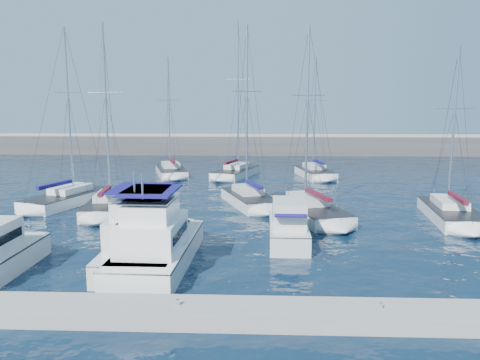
{
  "coord_description": "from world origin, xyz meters",
  "views": [
    {
      "loc": [
        3.2,
        -28.45,
        8.52
      ],
      "look_at": [
        1.81,
        5.4,
        3.0
      ],
      "focal_mm": 35.0,
      "sensor_mm": 36.0,
      "label": 1
    }
  ],
  "objects_px": {
    "motor_yacht_port_inner": "(147,242)",
    "sailboat_mid_c": "(249,199)",
    "sailboat_mid_e": "(451,213)",
    "sailboat_mid_d": "(309,210)",
    "motor_yacht_stbd_inner": "(156,246)",
    "sailboat_back_b": "(236,172)",
    "sailboat_back_c": "(315,173)",
    "motor_yacht_stbd_outer": "(288,228)",
    "sailboat_mid_b": "(109,206)",
    "sailboat_mid_a": "(68,198)",
    "sailboat_back_a": "(171,171)"
  },
  "relations": [
    {
      "from": "motor_yacht_stbd_outer",
      "to": "sailboat_back_c",
      "type": "xyz_separation_m",
      "value": [
        4.75,
        26.65,
        -0.42
      ]
    },
    {
      "from": "motor_yacht_stbd_inner",
      "to": "sailboat_back_a",
      "type": "distance_m",
      "value": 32.15
    },
    {
      "from": "sailboat_mid_b",
      "to": "sailboat_mid_d",
      "type": "relative_size",
      "value": 1.02
    },
    {
      "from": "sailboat_back_c",
      "to": "sailboat_mid_a",
      "type": "bearing_deg",
      "value": -155.93
    },
    {
      "from": "sailboat_back_a",
      "to": "sailboat_back_c",
      "type": "bearing_deg",
      "value": -18.85
    },
    {
      "from": "sailboat_mid_a",
      "to": "sailboat_back_c",
      "type": "relative_size",
      "value": 1.06
    },
    {
      "from": "sailboat_mid_e",
      "to": "sailboat_mid_b",
      "type": "bearing_deg",
      "value": -176.37
    },
    {
      "from": "sailboat_mid_b",
      "to": "sailboat_back_c",
      "type": "bearing_deg",
      "value": 38.55
    },
    {
      "from": "motor_yacht_port_inner",
      "to": "sailboat_back_c",
      "type": "relative_size",
      "value": 0.63
    },
    {
      "from": "sailboat_back_a",
      "to": "sailboat_back_b",
      "type": "bearing_deg",
      "value": -21.88
    },
    {
      "from": "sailboat_mid_c",
      "to": "sailboat_mid_e",
      "type": "distance_m",
      "value": 15.74
    },
    {
      "from": "motor_yacht_port_inner",
      "to": "sailboat_mid_c",
      "type": "relative_size",
      "value": 0.59
    },
    {
      "from": "motor_yacht_stbd_outer",
      "to": "sailboat_back_b",
      "type": "distance_m",
      "value": 26.92
    },
    {
      "from": "sailboat_mid_d",
      "to": "sailboat_back_c",
      "type": "height_order",
      "value": "sailboat_mid_d"
    },
    {
      "from": "motor_yacht_stbd_inner",
      "to": "sailboat_mid_c",
      "type": "relative_size",
      "value": 0.62
    },
    {
      "from": "sailboat_back_a",
      "to": "sailboat_mid_b",
      "type": "bearing_deg",
      "value": -111.1
    },
    {
      "from": "sailboat_mid_e",
      "to": "sailboat_back_a",
      "type": "relative_size",
      "value": 0.91
    },
    {
      "from": "sailboat_mid_b",
      "to": "sailboat_mid_d",
      "type": "distance_m",
      "value": 15.84
    },
    {
      "from": "motor_yacht_port_inner",
      "to": "sailboat_back_b",
      "type": "bearing_deg",
      "value": 83.97
    },
    {
      "from": "sailboat_mid_a",
      "to": "sailboat_mid_c",
      "type": "xyz_separation_m",
      "value": [
        15.61,
        0.36,
        0.01
      ]
    },
    {
      "from": "motor_yacht_stbd_outer",
      "to": "sailboat_mid_b",
      "type": "distance_m",
      "value": 15.8
    },
    {
      "from": "sailboat_mid_a",
      "to": "sailboat_mid_d",
      "type": "distance_m",
      "value": 20.6
    },
    {
      "from": "sailboat_mid_d",
      "to": "sailboat_back_b",
      "type": "distance_m",
      "value": 20.53
    },
    {
      "from": "sailboat_mid_d",
      "to": "motor_yacht_stbd_inner",
      "type": "bearing_deg",
      "value": -145.34
    },
    {
      "from": "sailboat_mid_e",
      "to": "sailboat_back_b",
      "type": "distance_m",
      "value": 26.38
    },
    {
      "from": "sailboat_back_b",
      "to": "sailboat_back_c",
      "type": "bearing_deg",
      "value": 19.88
    },
    {
      "from": "motor_yacht_stbd_outer",
      "to": "sailboat_mid_c",
      "type": "relative_size",
      "value": 0.43
    },
    {
      "from": "sailboat_back_a",
      "to": "sailboat_back_b",
      "type": "relative_size",
      "value": 0.78
    },
    {
      "from": "motor_yacht_stbd_outer",
      "to": "sailboat_mid_c",
      "type": "height_order",
      "value": "sailboat_mid_c"
    },
    {
      "from": "sailboat_back_a",
      "to": "sailboat_mid_e",
      "type": "bearing_deg",
      "value": -57.07
    },
    {
      "from": "motor_yacht_stbd_outer",
      "to": "sailboat_mid_c",
      "type": "bearing_deg",
      "value": 104.69
    },
    {
      "from": "motor_yacht_stbd_outer",
      "to": "sailboat_back_c",
      "type": "bearing_deg",
      "value": 80.91
    },
    {
      "from": "sailboat_back_c",
      "to": "sailboat_back_b",
      "type": "bearing_deg",
      "value": 169.88
    },
    {
      "from": "motor_yacht_stbd_inner",
      "to": "sailboat_mid_b",
      "type": "height_order",
      "value": "sailboat_mid_b"
    },
    {
      "from": "sailboat_mid_e",
      "to": "motor_yacht_stbd_outer",
      "type": "bearing_deg",
      "value": -146.24
    },
    {
      "from": "sailboat_mid_e",
      "to": "sailboat_back_c",
      "type": "distance_m",
      "value": 21.69
    },
    {
      "from": "motor_yacht_stbd_inner",
      "to": "sailboat_back_b",
      "type": "height_order",
      "value": "sailboat_back_b"
    },
    {
      "from": "sailboat_mid_d",
      "to": "sailboat_back_b",
      "type": "height_order",
      "value": "sailboat_back_b"
    },
    {
      "from": "motor_yacht_port_inner",
      "to": "sailboat_back_a",
      "type": "distance_m",
      "value": 31.44
    },
    {
      "from": "sailboat_mid_a",
      "to": "sailboat_mid_e",
      "type": "xyz_separation_m",
      "value": [
        30.68,
        -4.17,
        -0.02
      ]
    },
    {
      "from": "sailboat_mid_b",
      "to": "sailboat_mid_c",
      "type": "distance_m",
      "value": 11.56
    },
    {
      "from": "motor_yacht_stbd_outer",
      "to": "sailboat_back_c",
      "type": "height_order",
      "value": "sailboat_back_c"
    },
    {
      "from": "motor_yacht_port_inner",
      "to": "sailboat_mid_e",
      "type": "relative_size",
      "value": 0.69
    },
    {
      "from": "motor_yacht_port_inner",
      "to": "sailboat_mid_c",
      "type": "bearing_deg",
      "value": 70.69
    },
    {
      "from": "sailboat_mid_c",
      "to": "sailboat_back_c",
      "type": "bearing_deg",
      "value": 45.1
    },
    {
      "from": "sailboat_mid_e",
      "to": "motor_yacht_port_inner",
      "type": "bearing_deg",
      "value": -146.46
    },
    {
      "from": "motor_yacht_port_inner",
      "to": "sailboat_back_c",
      "type": "xyz_separation_m",
      "value": [
        12.63,
        30.59,
        -0.61
      ]
    },
    {
      "from": "sailboat_back_b",
      "to": "sailboat_back_c",
      "type": "height_order",
      "value": "sailboat_back_b"
    },
    {
      "from": "motor_yacht_stbd_inner",
      "to": "sailboat_mid_e",
      "type": "bearing_deg",
      "value": 30.93
    },
    {
      "from": "sailboat_mid_b",
      "to": "motor_yacht_stbd_inner",
      "type": "bearing_deg",
      "value": -69.04
    }
  ]
}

